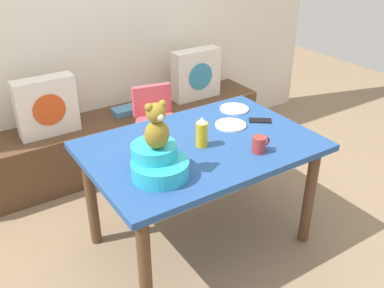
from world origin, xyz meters
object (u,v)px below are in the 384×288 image
object	(u,v)px
book_stack	(125,111)
dinner_plate_near	(234,109)
dining_table	(201,158)
ketchup_bottle	(202,133)
pillow_floral_right	(196,74)
highchair	(158,124)
cell_phone	(260,120)
pillow_floral_left	(46,107)
coffee_mug	(259,144)
dinner_plate_far	(231,125)
teddy_bear	(157,127)
infant_seat_teal	(158,163)

from	to	relation	value
book_stack	dinner_plate_near	world-z (taller)	dinner_plate_near
dinner_plate_near	dining_table	bearing A→B (deg)	-148.71
book_stack	dining_table	size ratio (longest dim) A/B	0.15
dining_table	ketchup_bottle	size ratio (longest dim) A/B	7.33
pillow_floral_right	highchair	distance (m)	0.77
cell_phone	dinner_plate_near	bearing A→B (deg)	44.22
pillow_floral_left	highchair	xyz separation A→B (m)	(0.70, -0.42, -0.16)
pillow_floral_left	coffee_mug	distance (m)	1.66
dining_table	dinner_plate_far	bearing A→B (deg)	17.91
highchair	dining_table	bearing A→B (deg)	-99.01
dinner_plate_far	dining_table	bearing A→B (deg)	-162.09
pillow_floral_right	highchair	world-z (taller)	pillow_floral_right
coffee_mug	book_stack	bearing A→B (deg)	96.59
teddy_bear	ketchup_bottle	xyz separation A→B (m)	(0.36, 0.14, -0.19)
coffee_mug	dinner_plate_far	world-z (taller)	coffee_mug
coffee_mug	ketchup_bottle	bearing A→B (deg)	134.93
pillow_floral_left	dinner_plate_near	bearing A→B (deg)	-40.81
dinner_plate_near	cell_phone	distance (m)	0.24
infant_seat_teal	book_stack	bearing A→B (deg)	72.66
dining_table	dinner_plate_near	distance (m)	0.56
pillow_floral_right	highchair	xyz separation A→B (m)	(-0.62, -0.42, -0.16)
book_stack	infant_seat_teal	distance (m)	1.47
book_stack	infant_seat_teal	xyz separation A→B (m)	(-0.43, -1.37, 0.33)
ketchup_bottle	dining_table	bearing A→B (deg)	61.55
pillow_floral_right	pillow_floral_left	bearing A→B (deg)	180.00
pillow_floral_left	coffee_mug	world-z (taller)	pillow_floral_left
book_stack	dining_table	xyz separation A→B (m)	(-0.05, -1.21, 0.15)
ketchup_bottle	coffee_mug	size ratio (longest dim) A/B	1.54
highchair	dinner_plate_near	world-z (taller)	highchair
highchair	coffee_mug	world-z (taller)	coffee_mug
highchair	dinner_plate_near	size ratio (longest dim) A/B	3.95
pillow_floral_left	coffee_mug	xyz separation A→B (m)	(0.80, -1.45, 0.11)
pillow_floral_right	cell_phone	size ratio (longest dim) A/B	3.06
infant_seat_teal	dinner_plate_far	size ratio (longest dim) A/B	1.65
ketchup_bottle	cell_phone	distance (m)	0.52
book_stack	pillow_floral_left	bearing A→B (deg)	-178.09
ketchup_bottle	dinner_plate_near	xyz separation A→B (m)	(0.48, 0.31, -0.08)
pillow_floral_left	ketchup_bottle	distance (m)	1.35
pillow_floral_right	dining_table	size ratio (longest dim) A/B	0.32
book_stack	infant_seat_teal	size ratio (longest dim) A/B	0.61
ketchup_bottle	dinner_plate_far	size ratio (longest dim) A/B	0.92
dining_table	dinner_plate_far	distance (m)	0.32
coffee_mug	pillow_floral_left	bearing A→B (deg)	118.84
pillow_floral_left	ketchup_bottle	xyz separation A→B (m)	(0.56, -1.22, 0.15)
teddy_bear	dinner_plate_near	size ratio (longest dim) A/B	1.25
pillow_floral_right	dinner_plate_near	distance (m)	0.95
dining_table	infant_seat_teal	bearing A→B (deg)	-156.64
ketchup_bottle	pillow_floral_right	bearing A→B (deg)	57.91
ketchup_bottle	dinner_plate_near	size ratio (longest dim) A/B	0.92
highchair	ketchup_bottle	world-z (taller)	ketchup_bottle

